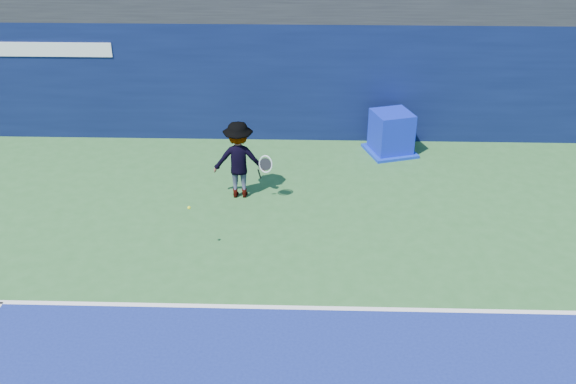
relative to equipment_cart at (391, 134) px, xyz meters
name	(u,v)px	position (x,y,z in m)	size (l,w,h in m)	color
baseline	(300,308)	(-2.17, -6.29, -0.47)	(24.00, 0.10, 0.01)	white
back_wall_assembly	(304,79)	(-2.17, 1.21, 1.02)	(36.00, 1.03, 3.00)	#0A1238
equipment_cart	(391,134)	(0.00, 0.00, 0.00)	(1.39, 1.39, 1.06)	#0C1BAE
tennis_player	(239,160)	(-3.53, -2.38, 0.37)	(1.31, 0.72, 1.71)	silver
tennis_ball	(189,208)	(-4.20, -4.72, 0.50)	(0.06, 0.06, 0.06)	yellow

